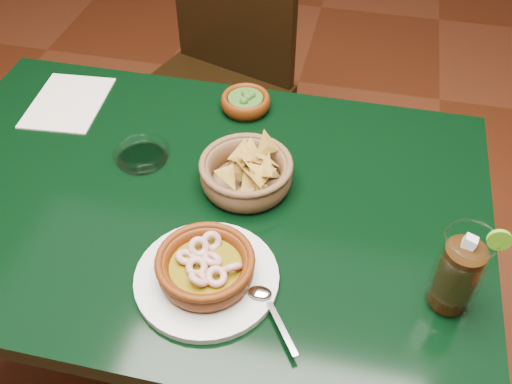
% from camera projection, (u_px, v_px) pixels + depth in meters
% --- Properties ---
extents(ground, '(7.00, 7.00, 0.00)m').
position_uv_depth(ground, '(212.00, 372.00, 1.69)').
color(ground, '#471C0C').
rests_on(ground, ground).
extents(dining_table, '(1.20, 0.80, 0.75)m').
position_uv_depth(dining_table, '(195.00, 227.00, 1.23)').
color(dining_table, black).
rests_on(dining_table, ground).
extents(dining_chair, '(0.57, 0.57, 0.98)m').
position_uv_depth(dining_chair, '(213.00, 79.00, 1.83)').
color(dining_chair, black).
rests_on(dining_chair, ground).
extents(shrimp_plate, '(0.31, 0.26, 0.07)m').
position_uv_depth(shrimp_plate, '(206.00, 270.00, 0.99)').
color(shrimp_plate, silver).
rests_on(shrimp_plate, dining_table).
extents(chip_basket, '(0.22, 0.22, 0.12)m').
position_uv_depth(chip_basket, '(247.00, 173.00, 1.16)').
color(chip_basket, brown).
rests_on(chip_basket, dining_table).
extents(guacamole_ramekin, '(0.14, 0.14, 0.05)m').
position_uv_depth(guacamole_ramekin, '(246.00, 102.00, 1.35)').
color(guacamole_ramekin, '#4F1E06').
rests_on(guacamole_ramekin, dining_table).
extents(cola_drink, '(0.17, 0.17, 0.19)m').
position_uv_depth(cola_drink, '(458.00, 272.00, 0.92)').
color(cola_drink, white).
rests_on(cola_drink, dining_table).
extents(glass_ashtray, '(0.13, 0.13, 0.03)m').
position_uv_depth(glass_ashtray, '(141.00, 153.00, 1.23)').
color(glass_ashtray, white).
rests_on(glass_ashtray, dining_table).
extents(paper_menu, '(0.19, 0.24, 0.00)m').
position_uv_depth(paper_menu, '(68.00, 102.00, 1.39)').
color(paper_menu, beige).
rests_on(paper_menu, dining_table).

